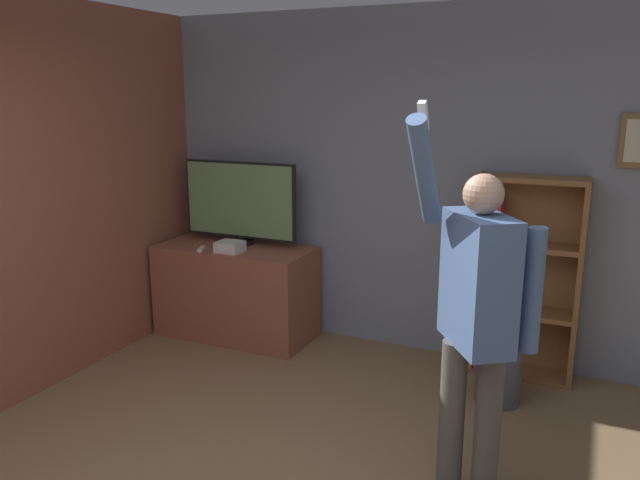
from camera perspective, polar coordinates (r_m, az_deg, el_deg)
The scene contains 9 objects.
wall_back at distance 4.99m, azimuth 7.79°, elevation 5.09°, with size 6.10×0.09×2.70m.
wall_side_brick at distance 4.82m, azimuth -22.49°, elevation 3.87°, with size 0.06×4.51×2.70m.
tv_ledge at distance 5.42m, azimuth -7.67°, elevation -4.64°, with size 1.32×0.62×0.79m.
television at distance 5.32m, azimuth -7.33°, elevation 3.47°, with size 1.04×0.22×0.71m.
game_console at distance 5.13m, azimuth -8.24°, elevation -0.61°, with size 0.20×0.18×0.09m.
remote_loose at distance 5.24m, azimuth -10.80°, elevation -0.81°, with size 0.08×0.14×0.02m.
bookshelf at distance 4.77m, azimuth 17.47°, elevation -3.33°, with size 0.76×0.28×1.49m.
person at distance 3.11m, azimuth 14.07°, elevation -6.34°, with size 0.59×0.57×2.03m.
waste_bin at distance 4.50m, azimuth 15.98°, elevation -12.06°, with size 0.30×0.30×0.34m.
Camera 1 is at (1.41, -1.79, 2.07)m, focal length 35.00 mm.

